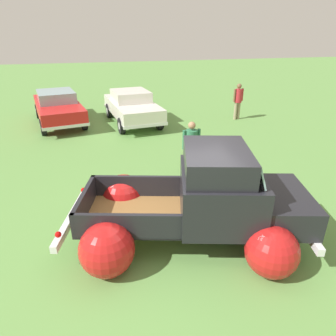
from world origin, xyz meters
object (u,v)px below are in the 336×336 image
vintage_pickup_truck (205,206)px  spectator_1 (191,146)px  show_car_1 (132,106)px  spectator_0 (238,99)px  show_car_0 (58,106)px

vintage_pickup_truck → spectator_1: vintage_pickup_truck is taller
show_car_1 → spectator_1: 5.94m
vintage_pickup_truck → spectator_0: bearing=75.1°
spectator_1 → spectator_0: bearing=-41.1°
vintage_pickup_truck → show_car_1: vintage_pickup_truck is taller
show_car_0 → spectator_1: size_ratio=3.04×
show_car_0 → spectator_0: spectator_0 is taller
vintage_pickup_truck → spectator_0: 9.43m
spectator_0 → show_car_0: bearing=-109.9°
show_car_0 → spectator_1: (3.98, -6.67, 0.11)m
vintage_pickup_truck → show_car_1: 8.77m
show_car_1 → spectator_0: spectator_0 is taller
vintage_pickup_truck → show_car_0: (-3.25, 9.55, 0.03)m
show_car_0 → show_car_1: 3.31m
show_car_1 → show_car_0: bearing=-109.0°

